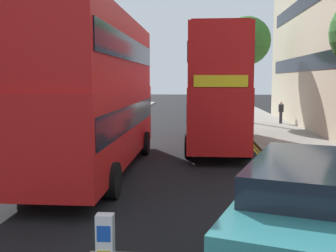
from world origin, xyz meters
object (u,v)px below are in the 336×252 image
(double_decker_bus_oncoming, at_px, (216,86))
(pedestrian_far, at_px, (281,112))
(double_decker_bus_away, at_px, (98,88))
(keep_left_bollard, at_px, (105,250))
(taxi_minivan, at_px, (309,232))

(double_decker_bus_oncoming, distance_m, pedestrian_far, 11.11)
(double_decker_bus_away, bearing_deg, pedestrian_far, 58.11)
(pedestrian_far, bearing_deg, double_decker_bus_away, -121.89)
(double_decker_bus_away, xyz_separation_m, pedestrian_far, (9.77, 15.71, -2.04))
(double_decker_bus_oncoming, height_order, pedestrian_far, double_decker_bus_oncoming)
(double_decker_bus_away, height_order, double_decker_bus_oncoming, same)
(double_decker_bus_oncoming, bearing_deg, keep_left_bollard, -99.64)
(pedestrian_far, bearing_deg, double_decker_bus_oncoming, -118.73)
(keep_left_bollard, bearing_deg, double_decker_bus_away, 104.44)
(double_decker_bus_away, xyz_separation_m, double_decker_bus_oncoming, (4.52, 6.13, 0.00))
(keep_left_bollard, relative_size, taxi_minivan, 0.22)
(keep_left_bollard, xyz_separation_m, pedestrian_far, (7.68, 23.85, 0.38))
(keep_left_bollard, bearing_deg, taxi_minivan, -2.69)
(double_decker_bus_away, relative_size, taxi_minivan, 2.10)
(taxi_minivan, bearing_deg, keep_left_bollard, 177.31)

